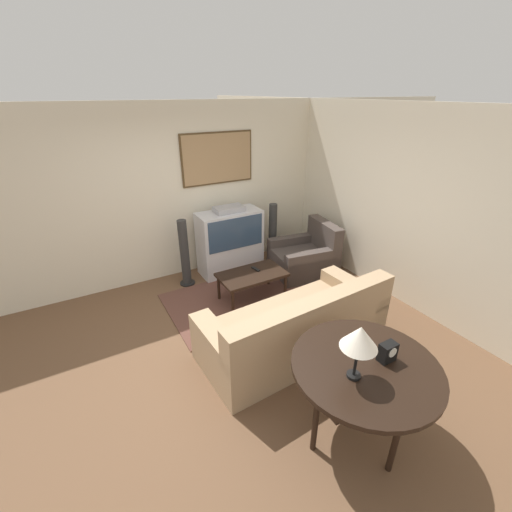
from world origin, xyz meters
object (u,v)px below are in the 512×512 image
object	(u,v)px
console_table	(365,371)
couch	(296,328)
mantel_clock	(388,352)
speaker_tower_left	(185,255)
tv	(230,241)
armchair	(305,257)
speaker_tower_right	(273,235)
coffee_table	(252,276)
table_lamp	(360,338)

from	to	relation	value
console_table	couch	bearing A→B (deg)	81.36
mantel_clock	speaker_tower_left	bearing A→B (deg)	100.05
tv	console_table	bearing A→B (deg)	-96.65
armchair	speaker_tower_left	xyz separation A→B (m)	(-1.88, 0.62, 0.24)
speaker_tower_right	couch	bearing A→B (deg)	-115.54
tv	couch	size ratio (longest dim) A/B	0.52
coffee_table	mantel_clock	bearing A→B (deg)	-92.12
console_table	table_lamp	distance (m)	0.48
couch	table_lamp	world-z (taller)	table_lamp
console_table	speaker_tower_right	size ratio (longest dim) A/B	1.13
console_table	speaker_tower_right	bearing A→B (deg)	70.12
couch	tv	bearing A→B (deg)	-98.34
couch	armchair	distance (m)	1.99
armchair	mantel_clock	distance (m)	3.09
tv	speaker_tower_right	xyz separation A→B (m)	(0.81, -0.05, -0.03)
console_table	coffee_table	bearing A→B (deg)	83.55
console_table	mantel_clock	bearing A→B (deg)	-12.30
coffee_table	console_table	size ratio (longest dim) A/B	0.79
console_table	table_lamp	size ratio (longest dim) A/B	2.56
tv	speaker_tower_right	world-z (taller)	tv
coffee_table	speaker_tower_left	distance (m)	1.15
couch	coffee_table	xyz separation A→B (m)	(0.09, 1.22, 0.08)
coffee_table	speaker_tower_left	world-z (taller)	speaker_tower_left
tv	coffee_table	xyz separation A→B (m)	(-0.12, -0.97, -0.16)
coffee_table	tv	bearing A→B (deg)	82.85
speaker_tower_left	tv	bearing A→B (deg)	3.60
table_lamp	mantel_clock	xyz separation A→B (m)	(0.36, -0.00, -0.29)
armchair	mantel_clock	xyz separation A→B (m)	(-1.28, -2.74, 0.62)
console_table	speaker_tower_left	distance (m)	3.35
speaker_tower_right	speaker_tower_left	bearing A→B (deg)	180.00
console_table	table_lamp	xyz separation A→B (m)	(-0.18, -0.04, 0.44)
coffee_table	table_lamp	world-z (taller)	table_lamp
coffee_table	speaker_tower_left	bearing A→B (deg)	126.83
couch	mantel_clock	size ratio (longest dim) A/B	13.31
console_table	armchair	bearing A→B (deg)	61.50
tv	speaker_tower_right	distance (m)	0.81
coffee_table	mantel_clock	xyz separation A→B (m)	(-0.09, -2.44, 0.51)
mantel_clock	speaker_tower_right	bearing A→B (deg)	73.12
table_lamp	speaker_tower_right	distance (m)	3.69
armchair	speaker_tower_left	distance (m)	1.99
tv	table_lamp	world-z (taller)	table_lamp
armchair	console_table	size ratio (longest dim) A/B	0.88
tv	couch	bearing A→B (deg)	-95.56
armchair	coffee_table	distance (m)	1.23
couch	speaker_tower_left	xyz separation A→B (m)	(-0.59, 2.13, 0.21)
mantel_clock	speaker_tower_right	size ratio (longest dim) A/B	0.16
speaker_tower_left	speaker_tower_right	distance (m)	1.61
speaker_tower_left	table_lamp	bearing A→B (deg)	-86.03
armchair	speaker_tower_right	xyz separation A→B (m)	(-0.26, 0.62, 0.24)
tv	armchair	size ratio (longest dim) A/B	1.07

